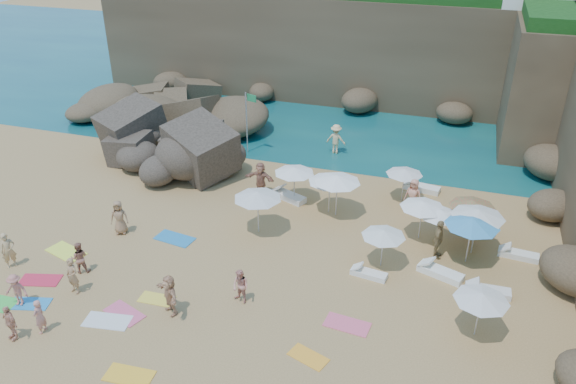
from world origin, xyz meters
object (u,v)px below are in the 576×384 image
(parasol_0, at_px, (337,179))
(person_stand_2, at_px, (336,139))
(parasol_1, at_px, (294,170))
(person_stand_1, at_px, (79,258))
(person_stand_4, at_px, (413,196))
(lounger_0, at_px, (421,188))
(person_stand_3, at_px, (438,239))
(rock_outcrop, at_px, (158,173))
(person_stand_5, at_px, (260,178))
(parasol_2, at_px, (330,179))
(flag_pole, at_px, (248,115))
(person_stand_6, at_px, (39,316))
(person_stand_0, at_px, (8,250))

(parasol_0, distance_m, person_stand_2, 7.90)
(parasol_1, height_order, person_stand_2, parasol_1)
(parasol_0, height_order, person_stand_1, parasol_0)
(person_stand_1, distance_m, person_stand_4, 16.56)
(person_stand_2, bearing_deg, lounger_0, 154.33)
(person_stand_4, bearing_deg, person_stand_2, 148.31)
(lounger_0, distance_m, person_stand_1, 18.37)
(parasol_0, xyz_separation_m, person_stand_4, (3.72, 1.59, -1.17))
(parasol_1, bearing_deg, parasol_0, -15.74)
(parasol_1, bearing_deg, person_stand_3, -21.21)
(rock_outcrop, height_order, person_stand_5, person_stand_5)
(person_stand_1, distance_m, person_stand_2, 17.69)
(rock_outcrop, relative_size, person_stand_5, 4.20)
(parasol_2, bearing_deg, person_stand_1, -136.93)
(parasol_0, relative_size, person_stand_1, 1.60)
(rock_outcrop, xyz_separation_m, parasol_1, (8.82, -0.83, 1.87))
(person_stand_3, relative_size, person_stand_4, 1.04)
(flag_pole, relative_size, parasol_2, 1.77)
(flag_pole, bearing_deg, person_stand_4, -22.18)
(rock_outcrop, height_order, parasol_2, parasol_2)
(person_stand_1, bearing_deg, rock_outcrop, -107.12)
(person_stand_6, bearing_deg, rock_outcrop, -172.79)
(parasol_2, bearing_deg, flag_pole, 139.02)
(person_stand_2, relative_size, person_stand_5, 1.03)
(parasol_0, xyz_separation_m, person_stand_2, (-1.87, 7.60, -1.12))
(parasol_1, xyz_separation_m, person_stand_4, (6.22, 0.89, -0.95))
(person_stand_3, xyz_separation_m, person_stand_4, (-1.60, 3.92, -0.04))
(lounger_0, bearing_deg, person_stand_4, -85.80)
(person_stand_1, bearing_deg, person_stand_5, -145.62)
(parasol_1, relative_size, person_stand_5, 1.15)
(person_stand_4, bearing_deg, person_stand_0, -131.93)
(person_stand_4, bearing_deg, parasol_0, -141.44)
(parasol_0, relative_size, person_stand_5, 1.28)
(lounger_0, relative_size, person_stand_5, 1.08)
(person_stand_6, bearing_deg, person_stand_1, -170.01)
(person_stand_5, height_order, person_stand_6, person_stand_5)
(person_stand_4, relative_size, person_stand_5, 0.98)
(person_stand_1, bearing_deg, parasol_0, -166.17)
(person_stand_2, bearing_deg, person_stand_5, 73.38)
(flag_pole, distance_m, person_stand_0, 16.10)
(person_stand_0, xyz_separation_m, person_stand_6, (4.18, -3.11, -0.12))
(parasol_2, height_order, person_stand_6, parasol_2)
(lounger_0, bearing_deg, parasol_2, -128.19)
(parasol_0, xyz_separation_m, person_stand_0, (-12.75, -8.98, -1.23))
(parasol_0, relative_size, person_stand_4, 1.30)
(flag_pole, relative_size, person_stand_6, 2.69)
(parasol_0, distance_m, person_stand_1, 12.73)
(parasol_2, xyz_separation_m, person_stand_6, (-8.15, -12.24, -1.21))
(person_stand_0, distance_m, person_stand_3, 19.25)
(person_stand_4, bearing_deg, parasol_1, -156.49)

